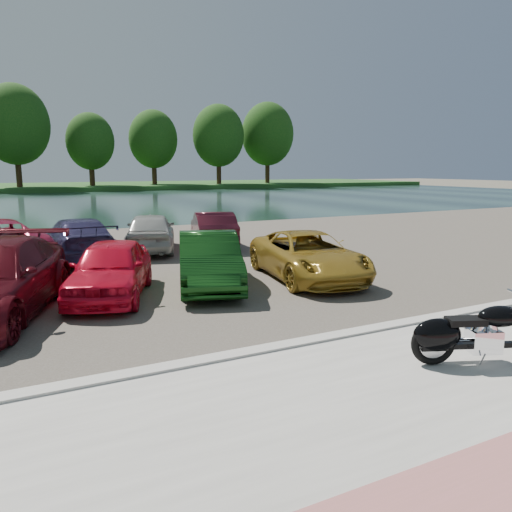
% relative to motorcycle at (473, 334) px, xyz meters
% --- Properties ---
extents(ground, '(200.00, 200.00, 0.00)m').
position_rel_motorcycle_xyz_m(ground, '(-0.46, -0.08, -0.56)').
color(ground, '#595447').
rests_on(ground, ground).
extents(kerb, '(60.00, 0.30, 0.14)m').
position_rel_motorcycle_xyz_m(kerb, '(-0.46, 1.92, -0.49)').
color(kerb, '#A09D97').
rests_on(kerb, ground).
extents(parking_lot, '(60.00, 18.00, 0.04)m').
position_rel_motorcycle_xyz_m(parking_lot, '(-0.46, 10.92, -0.54)').
color(parking_lot, '#48413A').
rests_on(parking_lot, ground).
extents(river, '(120.00, 40.00, 0.00)m').
position_rel_motorcycle_xyz_m(river, '(-0.46, 39.92, -0.56)').
color(river, '#1B322E').
rests_on(river, ground).
extents(far_bank, '(120.00, 24.00, 0.60)m').
position_rel_motorcycle_xyz_m(far_bank, '(-0.46, 71.92, -0.26)').
color(far_bank, '#1B4117').
rests_on(far_bank, ground).
extents(far_trees, '(70.25, 10.68, 12.52)m').
position_rel_motorcycle_xyz_m(far_trees, '(3.89, 65.71, 6.93)').
color(far_trees, '#352113').
rests_on(far_trees, far_bank).
extents(motorcycle, '(2.22, 1.13, 1.05)m').
position_rel_motorcycle_xyz_m(motorcycle, '(0.00, 0.00, 0.00)').
color(motorcycle, black).
rests_on(motorcycle, promenade).
extents(car_4, '(2.91, 4.20, 1.33)m').
position_rel_motorcycle_xyz_m(car_4, '(-3.93, 6.66, 0.14)').
color(car_4, red).
rests_on(car_4, parking_lot).
extents(car_5, '(2.68, 4.36, 1.36)m').
position_rel_motorcycle_xyz_m(car_5, '(-1.55, 6.56, 0.16)').
color(car_5, '#103A11').
rests_on(car_5, parking_lot).
extents(car_6, '(2.84, 4.83, 1.26)m').
position_rel_motorcycle_xyz_m(car_6, '(1.15, 6.20, 0.11)').
color(car_6, '#A37F25').
rests_on(car_6, parking_lot).
extents(car_11, '(1.93, 4.68, 1.35)m').
position_rel_motorcycle_xyz_m(car_11, '(-3.88, 12.07, 0.16)').
color(car_11, '#2F2B53').
rests_on(car_11, parking_lot).
extents(car_12, '(2.87, 4.45, 1.41)m').
position_rel_motorcycle_xyz_m(car_12, '(-1.36, 12.55, 0.18)').
color(car_12, '#ACACA7').
rests_on(car_12, parking_lot).
extents(car_13, '(2.42, 4.25, 1.33)m').
position_rel_motorcycle_xyz_m(car_13, '(1.05, 12.56, 0.14)').
color(car_13, '#42111C').
rests_on(car_13, parking_lot).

